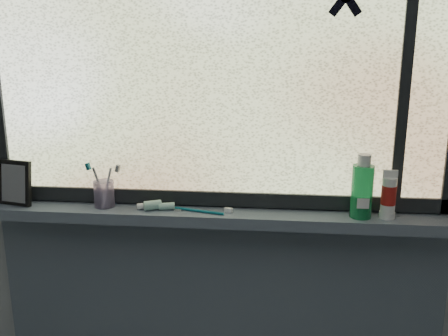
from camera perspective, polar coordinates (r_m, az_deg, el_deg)
wall_back at (r=1.72m, az=-0.67°, el=3.16°), size 3.00×0.01×2.50m
windowsill at (r=1.72m, az=-0.93°, el=-5.53°), size 1.62×0.14×0.04m
window_pane at (r=1.67m, az=-0.79°, el=12.47°), size 1.50×0.01×1.00m
frame_bottom at (r=1.75m, az=-0.75°, el=-3.45°), size 1.60×0.03×0.05m
frame_mullion at (r=1.70m, az=20.17°, el=11.64°), size 0.03×0.03×1.00m
vanity_mirror at (r=1.90m, az=-22.77°, el=-1.55°), size 0.14×0.09×0.16m
toothpaste_tube at (r=1.73m, az=-7.54°, el=-4.26°), size 0.19×0.10×0.03m
toothbrush_cup at (r=1.79m, az=-13.55°, el=-2.88°), size 0.08×0.08×0.09m
toothbrush_lying at (r=1.70m, az=-2.87°, el=-4.83°), size 0.22×0.07×0.01m
mouthwash_bottle at (r=1.68m, az=15.53°, el=-2.01°), size 0.07×0.07×0.18m
cream_tube at (r=1.71m, az=18.32°, el=-2.69°), size 0.06×0.06×0.12m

